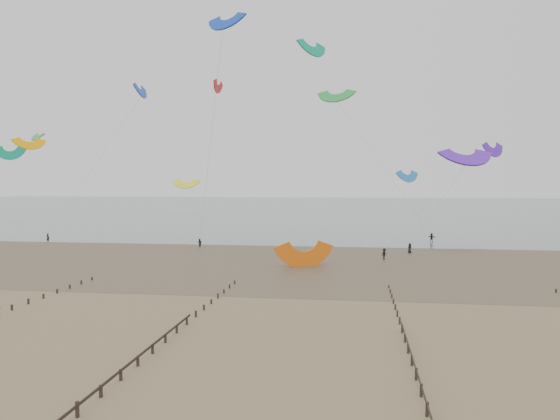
{
  "coord_description": "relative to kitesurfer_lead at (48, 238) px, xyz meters",
  "views": [
    {
      "loc": [
        18.28,
        -50.77,
        12.27
      ],
      "look_at": [
        7.19,
        28.0,
        8.0
      ],
      "focal_mm": 35.0,
      "sensor_mm": 36.0,
      "label": 1
    }
  ],
  "objects": [
    {
      "name": "grounded_kite",
      "position": [
        53.7,
        -23.62,
        -0.89
      ],
      "size": [
        9.11,
        8.35,
        4.04
      ],
      "primitive_type": null,
      "rotation": [
        1.54,
        0.0,
        0.45
      ],
      "color": "orange",
      "rests_on": "ground"
    },
    {
      "name": "kites_airborne",
      "position": [
        30.29,
        37.27,
        22.3
      ],
      "size": [
        242.42,
        116.4,
        40.75
      ],
      "color": "#FFA400",
      "rests_on": "ground"
    },
    {
      "name": "groynes",
      "position": [
        46.78,
        -69.13,
        -0.42
      ],
      "size": [
        72.16,
        50.16,
        1.0
      ],
      "color": "black",
      "rests_on": "ground"
    },
    {
      "name": "ground",
      "position": [
        42.78,
        -50.08,
        -0.89
      ],
      "size": [
        500.0,
        500.0,
        0.0
      ],
      "primitive_type": "plane",
      "color": "brown",
      "rests_on": "ground"
    },
    {
      "name": "kitesurfers",
      "position": [
        63.42,
        -1.55,
        -0.04
      ],
      "size": [
        136.86,
        27.93,
        1.82
      ],
      "color": "black",
      "rests_on": "ground"
    },
    {
      "name": "kitesurfer_lead",
      "position": [
        0.0,
        0.0,
        0.0
      ],
      "size": [
        0.73,
        0.57,
        1.78
      ],
      "primitive_type": "imported",
      "rotation": [
        0.0,
        0.0,
        2.89
      ],
      "color": "black",
      "rests_on": "ground"
    },
    {
      "name": "sea_and_shore",
      "position": [
        38.7,
        -15.68,
        -0.88
      ],
      "size": [
        500.0,
        665.0,
        0.03
      ],
      "color": "#475654",
      "rests_on": "ground"
    }
  ]
}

